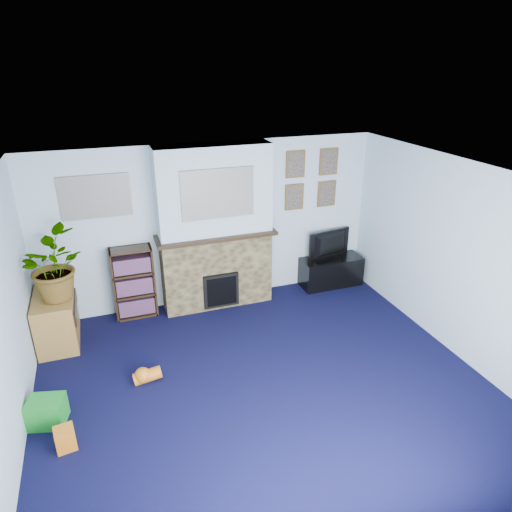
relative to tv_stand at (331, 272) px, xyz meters
name	(u,v)px	position (x,y,z in m)	size (l,w,h in m)	color
floor	(265,386)	(-1.91, -2.03, -0.22)	(5.00, 4.50, 0.01)	black
ceiling	(267,181)	(-1.91, -2.03, 2.17)	(5.00, 4.50, 0.01)	white
wall_back	(212,225)	(-1.91, 0.22, 0.97)	(5.00, 0.04, 2.40)	silver
wall_front	(394,459)	(-1.91, -4.28, 0.97)	(5.00, 0.04, 2.40)	silver
wall_right	(459,261)	(0.59, -2.03, 0.97)	(0.04, 4.50, 2.40)	silver
chimney_breast	(215,230)	(-1.91, 0.02, 0.96)	(1.72, 0.50, 2.40)	brown
collage_main	(218,194)	(-1.91, -0.19, 1.56)	(1.00, 0.03, 0.68)	gray
collage_left	(95,197)	(-3.46, 0.21, 1.55)	(0.90, 0.03, 0.58)	gray
portrait_tl	(295,164)	(-0.61, 0.20, 1.77)	(0.30, 0.03, 0.40)	brown
portrait_tr	(329,162)	(-0.06, 0.20, 1.77)	(0.30, 0.03, 0.40)	brown
portrait_bl	(294,197)	(-0.61, 0.20, 1.27)	(0.30, 0.03, 0.40)	brown
portrait_br	(327,194)	(-0.06, 0.20, 1.27)	(0.30, 0.03, 0.40)	brown
tv_stand	(331,272)	(0.00, 0.00, 0.00)	(0.99, 0.42, 0.47)	black
television	(332,245)	(0.00, 0.02, 0.47)	(0.77, 0.10, 0.44)	black
bookshelf	(134,284)	(-3.11, 0.08, 0.28)	(0.58, 0.28, 1.05)	black
sideboard	(56,318)	(-4.15, -0.28, 0.12)	(0.48, 0.87, 0.67)	olive
potted_plant	(50,266)	(-4.10, -0.33, 0.88)	(0.78, 0.68, 0.87)	#26661E
mantel_clock	(209,230)	(-2.02, -0.03, 1.00)	(0.09, 0.05, 0.13)	gold
mantel_candle	(235,226)	(-1.63, -0.03, 1.01)	(0.05, 0.05, 0.15)	#B2BFC6
mantel_teddy	(180,234)	(-2.43, -0.03, 0.99)	(0.14, 0.14, 0.14)	slate
mantel_can	(259,225)	(-1.27, -0.03, 0.99)	(0.06, 0.06, 0.11)	orange
green_crate	(47,412)	(-4.21, -1.82, -0.08)	(0.36, 0.28, 0.28)	#198C26
toy_ball	(143,376)	(-3.21, -1.50, -0.13)	(0.19, 0.19, 0.19)	orange
toy_block	(65,438)	(-4.03, -2.23, -0.11)	(0.18, 0.18, 0.22)	orange
toy_tube	(148,376)	(-3.16, -1.49, -0.15)	(0.15, 0.15, 0.32)	orange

